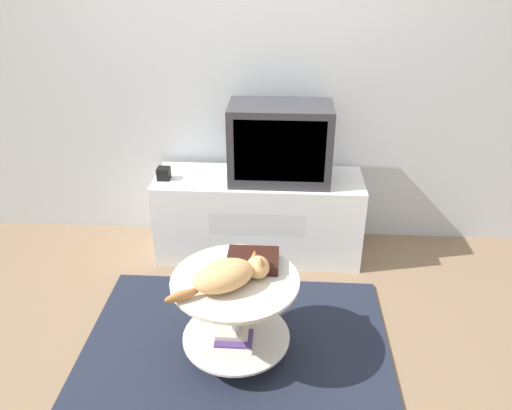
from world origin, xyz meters
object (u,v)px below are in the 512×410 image
object	(u,v)px
dvd_box	(253,260)
cat	(228,275)
speaker	(164,173)
tv	(280,143)

from	to	relation	value
dvd_box	cat	world-z (taller)	cat
speaker	cat	xyz separation A→B (m)	(0.54, -1.04, -0.05)
speaker	dvd_box	size ratio (longest dim) A/B	0.31
speaker	dvd_box	bearing A→B (deg)	-52.70
dvd_box	cat	xyz separation A→B (m)	(-0.11, -0.19, 0.04)
speaker	dvd_box	world-z (taller)	speaker
tv	dvd_box	xyz separation A→B (m)	(-0.11, -0.90, -0.30)
speaker	dvd_box	xyz separation A→B (m)	(0.65, -0.85, -0.09)
speaker	cat	world-z (taller)	speaker
speaker	cat	distance (m)	1.18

